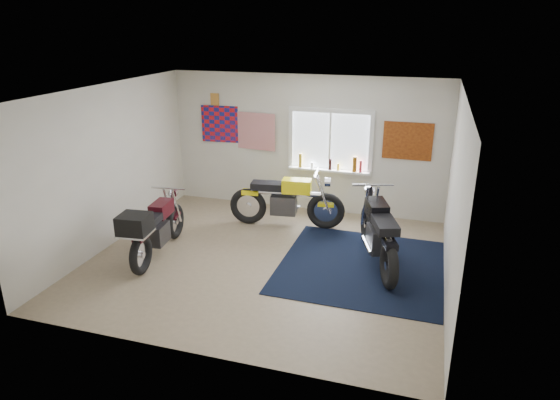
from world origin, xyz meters
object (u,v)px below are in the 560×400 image
(yellow_triumph, at_px, (286,202))
(maroon_tourer, at_px, (154,228))
(navy_rug, at_px, (361,266))
(black_chrome_bike, at_px, (378,234))

(yellow_triumph, xyz_separation_m, maroon_tourer, (-1.63, -1.93, 0.04))
(navy_rug, relative_size, yellow_triumph, 1.20)
(yellow_triumph, height_order, black_chrome_bike, black_chrome_bike)
(black_chrome_bike, distance_m, maroon_tourer, 3.56)
(maroon_tourer, bearing_deg, yellow_triumph, -46.45)
(black_chrome_bike, height_order, maroon_tourer, black_chrome_bike)
(maroon_tourer, bearing_deg, black_chrome_bike, -81.91)
(yellow_triumph, xyz_separation_m, black_chrome_bike, (1.81, -1.05, 0.02))
(yellow_triumph, height_order, maroon_tourer, yellow_triumph)
(navy_rug, xyz_separation_m, maroon_tourer, (-3.24, -0.69, 0.52))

